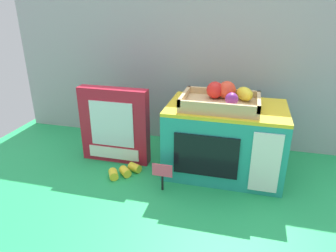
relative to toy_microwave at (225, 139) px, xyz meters
The scene contains 7 objects.
ground_plane 0.23m from the toy_microwave, behind, with size 1.70×1.70×0.00m, color #219E54.
display_back_panel 0.37m from the toy_microwave, 126.59° to the left, with size 1.61×0.03×0.64m, color #A0A3A8.
toy_microwave is the anchor object (origin of this frame).
food_groups_crate 0.16m from the toy_microwave, 148.69° to the right, with size 0.27×0.18×0.08m.
cookie_set_box 0.43m from the toy_microwave, behind, with size 0.27×0.05×0.30m.
price_sign 0.27m from the toy_microwave, 135.87° to the right, with size 0.07×0.01×0.10m.
loose_toy_banana 0.39m from the toy_microwave, 160.10° to the right, with size 0.11×0.12×0.03m.
Camera 1 is at (0.25, -1.05, 0.62)m, focal length 33.48 mm.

